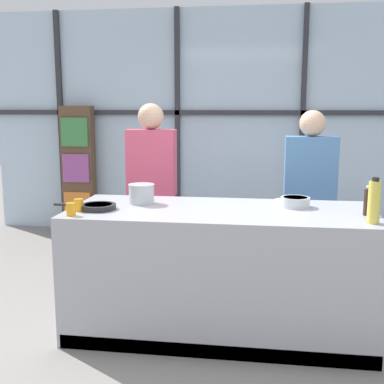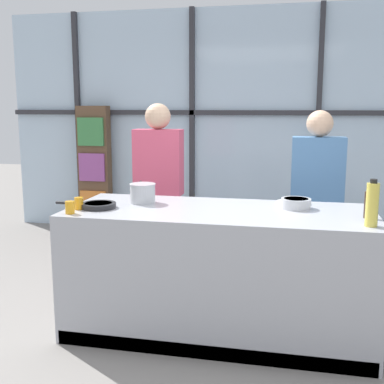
{
  "view_description": "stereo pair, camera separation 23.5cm",
  "coord_description": "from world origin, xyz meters",
  "views": [
    {
      "loc": [
        0.26,
        -3.3,
        1.61
      ],
      "look_at": [
        -0.22,
        0.1,
        1.0
      ],
      "focal_mm": 45.0,
      "sensor_mm": 36.0,
      "label": 1
    },
    {
      "loc": [
        0.49,
        -3.26,
        1.61
      ],
      "look_at": [
        -0.22,
        0.1,
        1.0
      ],
      "focal_mm": 45.0,
      "sensor_mm": 36.0,
      "label": 2
    }
  ],
  "objects": [
    {
      "name": "white_plate",
      "position": [
        0.5,
        0.32,
        0.91
      ],
      "size": [
        0.26,
        0.26,
        0.01
      ],
      "primitive_type": "cylinder",
      "color": "white",
      "rests_on": "demo_island"
    },
    {
      "name": "frying_pan",
      "position": [
        -0.86,
        -0.12,
        0.92
      ],
      "size": [
        0.45,
        0.25,
        0.04
      ],
      "color": "#232326",
      "rests_on": "demo_island"
    },
    {
      "name": "demo_island",
      "position": [
        -0.0,
        -0.0,
        0.45
      ],
      "size": [
        2.13,
        0.87,
        0.9
      ],
      "color": "#A8AAB2",
      "rests_on": "ground_plane"
    },
    {
      "name": "juice_glass_far",
      "position": [
        -0.96,
        -0.2,
        0.94
      ],
      "size": [
        0.06,
        0.06,
        0.09
      ],
      "primitive_type": "cylinder",
      "color": "orange",
      "rests_on": "demo_island"
    },
    {
      "name": "pepper_grinder",
      "position": [
        0.97,
        -0.06,
        0.99
      ],
      "size": [
        0.05,
        0.05,
        0.2
      ],
      "color": "#332319",
      "rests_on": "demo_island"
    },
    {
      "name": "spectator_far_left",
      "position": [
        -0.7,
        0.91,
        0.93
      ],
      "size": [
        0.43,
        0.23,
        1.64
      ],
      "rotation": [
        0.0,
        0.0,
        3.14
      ],
      "color": "#232838",
      "rests_on": "ground_plane"
    },
    {
      "name": "spectator_center_left",
      "position": [
        0.7,
        0.91,
        0.89
      ],
      "size": [
        0.44,
        0.22,
        1.58
      ],
      "rotation": [
        0.0,
        0.0,
        3.14
      ],
      "color": "black",
      "rests_on": "ground_plane"
    },
    {
      "name": "juice_glass_near",
      "position": [
        -0.96,
        -0.34,
        0.94
      ],
      "size": [
        0.06,
        0.06,
        0.09
      ],
      "primitive_type": "cylinder",
      "color": "orange",
      "rests_on": "demo_island"
    },
    {
      "name": "back_window_wall",
      "position": [
        0.0,
        2.75,
        1.4
      ],
      "size": [
        6.4,
        0.1,
        2.8
      ],
      "color": "silver",
      "rests_on": "ground_plane"
    },
    {
      "name": "bookshelf",
      "position": [
        -2.04,
        2.56,
        0.81
      ],
      "size": [
        0.41,
        0.19,
        1.62
      ],
      "color": "brown",
      "rests_on": "ground_plane"
    },
    {
      "name": "ground_plane",
      "position": [
        0.0,
        0.0,
        0.0
      ],
      "size": [
        18.0,
        18.0,
        0.0
      ],
      "primitive_type": "plane",
      "color": "gray"
    },
    {
      "name": "saucepan",
      "position": [
        -0.6,
        0.13,
        0.98
      ],
      "size": [
        0.2,
        0.35,
        0.15
      ],
      "color": "silver",
      "rests_on": "demo_island"
    },
    {
      "name": "mixing_bowl",
      "position": [
        0.52,
        0.15,
        0.94
      ],
      "size": [
        0.21,
        0.21,
        0.07
      ],
      "color": "silver",
      "rests_on": "demo_island"
    },
    {
      "name": "oil_bottle",
      "position": [
        0.96,
        -0.28,
        1.04
      ],
      "size": [
        0.08,
        0.08,
        0.29
      ],
      "color": "#E0CC4C",
      "rests_on": "demo_island"
    }
  ]
}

